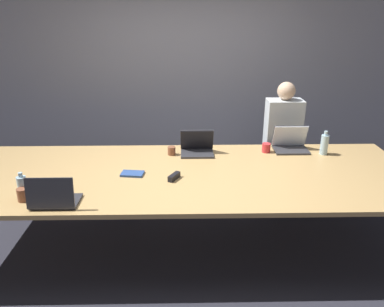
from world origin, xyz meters
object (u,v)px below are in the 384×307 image
at_px(bottle_far_right, 324,144).
at_px(cup_near_left, 23,195).
at_px(laptop_far_right, 290,143).
at_px(person_far_right, 281,144).
at_px(cup_far_center, 172,151).
at_px(laptop_far_center, 197,147).
at_px(cup_far_right, 266,148).
at_px(stapler, 174,177).
at_px(bottle_near_left, 22,186).
at_px(laptop_near_left, 53,198).

xyz_separation_m(bottle_far_right, cup_near_left, (-2.70, -0.94, -0.06)).
height_order(laptop_far_right, person_far_right, person_far_right).
distance_m(cup_far_center, person_far_right, 1.37).
distance_m(person_far_right, bottle_far_right, 0.63).
distance_m(laptop_far_center, cup_far_right, 0.73).
bearing_deg(person_far_right, stapler, -138.20).
height_order(cup_far_center, laptop_far_right, laptop_far_right).
distance_m(laptop_far_center, cup_far_center, 0.27).
height_order(cup_far_center, cup_near_left, cup_near_left).
xyz_separation_m(laptop_far_center, person_far_right, (1.01, 0.47, -0.15)).
distance_m(laptop_far_center, bottle_near_left, 1.70).
relative_size(bottle_far_right, bottle_near_left, 1.20).
distance_m(cup_far_center, laptop_near_left, 1.36).
xyz_separation_m(cup_far_center, cup_near_left, (-1.13, -0.96, 0.01)).
bearing_deg(cup_far_center, laptop_far_right, 5.56).
relative_size(cup_far_right, bottle_near_left, 0.45).
xyz_separation_m(laptop_far_right, laptop_near_left, (-2.12, -1.18, -0.00)).
relative_size(cup_far_right, cup_near_left, 0.91).
bearing_deg(laptop_far_center, stapler, -109.47).
bearing_deg(bottle_far_right, bottle_near_left, -162.29).
relative_size(cup_far_center, person_far_right, 0.06).
distance_m(laptop_near_left, bottle_near_left, 0.34).
distance_m(laptop_far_right, bottle_near_left, 2.62).
height_order(laptop_far_right, cup_near_left, laptop_far_right).
distance_m(bottle_far_right, bottle_near_left, 2.87).
height_order(laptop_far_center, cup_far_center, laptop_far_center).
bearing_deg(cup_far_center, stapler, -86.19).
height_order(person_far_right, bottle_near_left, person_far_right).
bearing_deg(laptop_far_right, laptop_near_left, -150.91).
bearing_deg(cup_near_left, person_far_right, 31.35).
bearing_deg(person_far_right, laptop_far_center, -155.08).
distance_m(bottle_far_right, stapler, 1.64).
height_order(laptop_near_left, cup_near_left, laptop_near_left).
bearing_deg(cup_near_left, cup_far_right, 25.53).
height_order(cup_near_left, stapler, cup_near_left).
relative_size(cup_far_right, stapler, 0.62).
relative_size(laptop_far_right, bottle_near_left, 1.74).
xyz_separation_m(laptop_far_right, cup_near_left, (-2.39, -1.08, -0.02)).
xyz_separation_m(laptop_far_center, cup_far_right, (0.73, 0.02, -0.03)).
bearing_deg(cup_far_right, stapler, -145.60).
bearing_deg(laptop_far_center, laptop_near_left, -135.79).
xyz_separation_m(bottle_far_right, bottle_near_left, (-2.73, -0.87, -0.02)).
bearing_deg(cup_far_right, bottle_near_left, -156.32).
bearing_deg(stapler, bottle_near_left, -136.95).
height_order(laptop_far_center, bottle_near_left, laptop_far_center).
bearing_deg(person_far_right, cup_far_right, -122.00).
xyz_separation_m(laptop_far_right, cup_far_right, (-0.27, -0.07, -0.03)).
bearing_deg(person_far_right, cup_near_left, -148.65).
bearing_deg(cup_far_center, person_far_right, 21.73).
xyz_separation_m(laptop_far_center, cup_far_center, (-0.26, -0.04, -0.03)).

